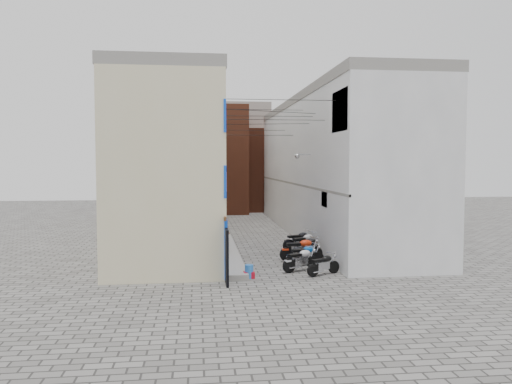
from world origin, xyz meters
name	(u,v)px	position (x,y,z in m)	size (l,w,h in m)	color
ground	(288,280)	(0.00, 0.00, 0.00)	(90.00, 90.00, 0.00)	#53514F
plinth	(222,233)	(-2.05, 13.00, 0.12)	(0.90, 26.00, 0.25)	gray
building_left	(176,167)	(-4.98, 12.95, 4.50)	(5.10, 27.00, 9.00)	beige
building_right	(327,166)	(5.00, 13.00, 4.51)	(5.94, 26.00, 9.00)	silver
building_far_brick_left	(215,160)	(-2.00, 28.00, 5.00)	(6.00, 6.00, 10.00)	brown
building_far_brick_right	(264,170)	(3.00, 30.00, 4.00)	(5.00, 6.00, 8.00)	brown
building_far_concrete	(231,156)	(0.00, 34.00, 5.50)	(8.00, 5.00, 11.00)	gray
far_shopfront	(238,202)	(0.00, 25.20, 1.20)	(2.00, 0.30, 2.40)	black
overhead_wires	(264,119)	(0.00, 7.64, 7.12)	(5.80, 13.02, 1.32)	black
motorcycle_a	(324,263)	(1.65, 0.72, 0.50)	(0.54, 1.72, 1.00)	black
motorcycle_b	(301,258)	(0.87, 1.60, 0.56)	(0.61, 1.94, 1.12)	#B6B7BC
motorcycle_c	(305,254)	(1.28, 2.69, 0.55)	(0.60, 1.92, 1.11)	#0A4DA3
motorcycle_d	(301,248)	(1.34, 3.85, 0.62)	(0.68, 2.15, 1.24)	red
motorcycle_e	(308,246)	(1.90, 4.73, 0.55)	(0.60, 1.90, 1.10)	black
motorcycle_f	(305,242)	(1.90, 5.59, 0.62)	(0.67, 2.13, 1.23)	#A3A3A7
motorcycle_g	(300,239)	(1.86, 6.75, 0.59)	(0.64, 2.02, 1.17)	black
person_a	(226,236)	(-2.23, 5.08, 1.11)	(0.63, 0.41, 1.72)	brown
person_b	(224,239)	(-2.34, 5.09, 0.95)	(0.68, 0.53, 1.40)	#353A50
water_jug_near	(249,272)	(-1.55, 0.50, 0.28)	(0.36, 0.36, 0.56)	blue
water_jug_far	(249,273)	(-1.55, 0.50, 0.24)	(0.30, 0.30, 0.48)	blue
red_crate	(249,275)	(-1.55, 0.50, 0.14)	(0.44, 0.33, 0.27)	#A40B1B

